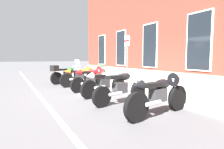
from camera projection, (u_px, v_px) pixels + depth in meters
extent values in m
plane|color=#424244|center=(120.00, 90.00, 7.93)|extent=(140.00, 140.00, 0.00)
cube|color=gray|center=(147.00, 86.00, 8.66)|extent=(27.86, 3.00, 0.15)
cube|color=silver|center=(41.00, 98.00, 6.37)|extent=(27.86, 0.12, 0.01)
cube|color=gray|center=(169.00, 79.00, 9.34)|extent=(21.86, 0.10, 0.70)
cube|color=silver|center=(102.00, 50.00, 15.98)|extent=(1.22, 0.06, 2.52)
cube|color=black|center=(102.00, 50.00, 15.96)|extent=(1.10, 0.03, 2.40)
cube|color=silver|center=(121.00, 48.00, 13.26)|extent=(1.22, 0.06, 2.52)
cube|color=black|center=(121.00, 48.00, 13.25)|extent=(1.10, 0.03, 2.40)
cube|color=silver|center=(150.00, 46.00, 10.55)|extent=(1.22, 0.06, 2.52)
cube|color=black|center=(149.00, 46.00, 10.54)|extent=(1.10, 0.03, 2.40)
cube|color=silver|center=(199.00, 41.00, 7.84)|extent=(1.22, 0.06, 2.52)
cube|color=black|center=(198.00, 41.00, 7.82)|extent=(1.10, 0.03, 2.40)
cylinder|color=black|center=(79.00, 76.00, 10.82)|extent=(0.35, 0.67, 0.67)
cylinder|color=black|center=(56.00, 78.00, 9.64)|extent=(0.35, 0.67, 0.67)
cylinder|color=silver|center=(78.00, 72.00, 10.72)|extent=(0.17, 0.30, 0.60)
cube|color=#28282B|center=(68.00, 74.00, 10.17)|extent=(0.36, 0.49, 0.32)
ellipsoid|color=#195633|center=(70.00, 69.00, 10.27)|extent=(0.43, 0.58, 0.24)
cube|color=black|center=(64.00, 70.00, 9.98)|extent=(0.37, 0.53, 0.10)
cylinder|color=silver|center=(77.00, 66.00, 10.63)|extent=(0.59, 0.25, 0.04)
cylinder|color=silver|center=(65.00, 77.00, 9.88)|extent=(0.24, 0.45, 0.09)
cube|color=#B2BCC6|center=(78.00, 63.00, 10.66)|extent=(0.39, 0.26, 0.40)
cube|color=black|center=(54.00, 68.00, 9.52)|extent=(0.45, 0.43, 0.30)
cylinder|color=black|center=(91.00, 78.00, 9.54)|extent=(0.23, 0.68, 0.67)
cylinder|color=black|center=(67.00, 80.00, 8.69)|extent=(0.23, 0.68, 0.67)
cylinder|color=silver|center=(90.00, 74.00, 9.46)|extent=(0.12, 0.30, 0.58)
cube|color=#28282B|center=(79.00, 76.00, 9.07)|extent=(0.29, 0.47, 0.32)
ellipsoid|color=orange|center=(81.00, 71.00, 9.14)|extent=(0.34, 0.56, 0.24)
cube|color=black|center=(74.00, 71.00, 8.90)|extent=(0.29, 0.51, 0.10)
cylinder|color=silver|center=(88.00, 68.00, 9.38)|extent=(0.62, 0.14, 0.04)
cylinder|color=silver|center=(74.00, 79.00, 8.80)|extent=(0.16, 0.46, 0.09)
cone|color=orange|center=(90.00, 69.00, 9.47)|extent=(0.41, 0.39, 0.36)
cone|color=orange|center=(67.00, 71.00, 8.66)|extent=(0.28, 0.30, 0.24)
cylinder|color=black|center=(103.00, 82.00, 8.35)|extent=(0.29, 0.64, 0.63)
cylinder|color=black|center=(78.00, 85.00, 7.38)|extent=(0.29, 0.64, 0.63)
cylinder|color=silver|center=(101.00, 76.00, 8.25)|extent=(0.16, 0.32, 0.65)
cube|color=#28282B|center=(90.00, 79.00, 7.81)|extent=(0.33, 0.48, 0.32)
ellipsoid|color=red|center=(93.00, 72.00, 7.89)|extent=(0.39, 0.57, 0.24)
cube|color=black|center=(85.00, 72.00, 7.62)|extent=(0.35, 0.52, 0.10)
cylinder|color=silver|center=(100.00, 68.00, 8.16)|extent=(0.61, 0.21, 0.04)
cylinder|color=silver|center=(86.00, 83.00, 7.52)|extent=(0.21, 0.46, 0.09)
cone|color=red|center=(102.00, 70.00, 8.26)|extent=(0.44, 0.43, 0.36)
cone|color=red|center=(78.00, 72.00, 7.34)|extent=(0.30, 0.32, 0.24)
cylinder|color=black|center=(118.00, 85.00, 7.31)|extent=(0.29, 0.65, 0.64)
cylinder|color=black|center=(89.00, 90.00, 6.27)|extent=(0.29, 0.65, 0.64)
cylinder|color=silver|center=(117.00, 79.00, 7.22)|extent=(0.15, 0.31, 0.61)
cube|color=#28282B|center=(104.00, 82.00, 6.74)|extent=(0.33, 0.48, 0.32)
ellipsoid|color=silver|center=(107.00, 75.00, 6.82)|extent=(0.39, 0.57, 0.24)
cube|color=black|center=(99.00, 76.00, 6.55)|extent=(0.34, 0.52, 0.10)
cylinder|color=silver|center=(115.00, 70.00, 7.13)|extent=(0.61, 0.20, 0.04)
cylinder|color=silver|center=(100.00, 87.00, 6.46)|extent=(0.21, 0.46, 0.09)
cone|color=silver|center=(118.00, 73.00, 7.23)|extent=(0.44, 0.43, 0.36)
cone|color=silver|center=(89.00, 76.00, 6.24)|extent=(0.30, 0.32, 0.24)
cylinder|color=black|center=(138.00, 91.00, 6.19)|extent=(0.23, 0.62, 0.61)
cylinder|color=black|center=(102.00, 97.00, 5.20)|extent=(0.23, 0.62, 0.61)
cylinder|color=silver|center=(136.00, 82.00, 6.10)|extent=(0.13, 0.34, 0.69)
cube|color=#28282B|center=(120.00, 88.00, 5.64)|extent=(0.30, 0.47, 0.32)
ellipsoid|color=black|center=(124.00, 77.00, 5.71)|extent=(0.35, 0.56, 0.24)
cube|color=black|center=(115.00, 77.00, 5.46)|extent=(0.31, 0.51, 0.10)
cylinder|color=silver|center=(135.00, 70.00, 6.01)|extent=(0.62, 0.15, 0.04)
cylinder|color=silver|center=(116.00, 94.00, 5.37)|extent=(0.17, 0.46, 0.09)
sphere|color=silver|center=(136.00, 72.00, 6.07)|extent=(0.18, 0.18, 0.18)
cylinder|color=black|center=(177.00, 98.00, 4.90)|extent=(0.21, 0.68, 0.67)
cylinder|color=black|center=(137.00, 107.00, 3.98)|extent=(0.21, 0.68, 0.67)
cylinder|color=silver|center=(175.00, 89.00, 4.82)|extent=(0.11, 0.31, 0.61)
cube|color=#28282B|center=(158.00, 95.00, 4.39)|extent=(0.28, 0.47, 0.32)
ellipsoid|color=black|center=(162.00, 84.00, 4.46)|extent=(0.33, 0.55, 0.24)
cube|color=black|center=(152.00, 85.00, 4.23)|extent=(0.29, 0.51, 0.10)
cylinder|color=silver|center=(174.00, 76.00, 4.74)|extent=(0.62, 0.12, 0.04)
cylinder|color=silver|center=(154.00, 103.00, 4.13)|extent=(0.15, 0.46, 0.09)
cone|color=black|center=(177.00, 79.00, 4.83)|extent=(0.40, 0.39, 0.36)
cone|color=black|center=(138.00, 86.00, 3.95)|extent=(0.27, 0.29, 0.24)
cylinder|color=#4C4C51|center=(127.00, 61.00, 8.17)|extent=(0.06, 0.06, 2.26)
cube|color=white|center=(127.00, 41.00, 8.08)|extent=(0.36, 0.03, 0.44)
cube|color=red|center=(127.00, 41.00, 8.08)|extent=(0.36, 0.01, 0.08)
cylinder|color=brown|center=(100.00, 74.00, 11.08)|extent=(0.62, 0.62, 0.57)
cylinder|color=black|center=(100.00, 74.00, 11.08)|extent=(0.65, 0.65, 0.04)
sphere|color=#28602D|center=(100.00, 67.00, 11.04)|extent=(0.40, 0.40, 0.40)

